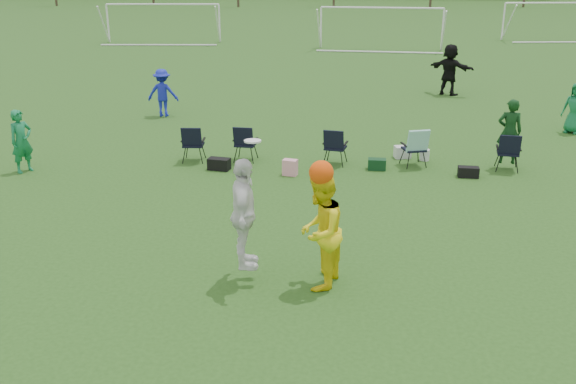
# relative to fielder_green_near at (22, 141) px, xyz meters

# --- Properties ---
(ground) EXTENTS (260.00, 260.00, 0.00)m
(ground) POSITION_rel_fielder_green_near_xyz_m (5.85, -6.62, -0.79)
(ground) COLOR #254D18
(ground) RESTS_ON ground
(fielder_green_near) EXTENTS (0.63, 0.69, 1.59)m
(fielder_green_near) POSITION_rel_fielder_green_near_xyz_m (0.00, 0.00, 0.00)
(fielder_green_near) COLOR #157844
(fielder_green_near) RESTS_ON ground
(fielder_blue) EXTENTS (1.06, 0.64, 1.61)m
(fielder_blue) POSITION_rel_fielder_green_near_xyz_m (1.76, 6.40, 0.01)
(fielder_blue) COLOR #1722AE
(fielder_blue) RESTS_ON ground
(fielder_green_far) EXTENTS (0.91, 0.85, 1.56)m
(fielder_green_far) POSITION_rel_fielder_green_near_xyz_m (15.00, 5.38, -0.02)
(fielder_green_far) COLOR #136F3D
(fielder_green_far) RESTS_ON ground
(fielder_black) EXTENTS (1.85, 1.55, 2.00)m
(fielder_black) POSITION_rel_fielder_green_near_xyz_m (11.99, 11.14, 0.21)
(fielder_black) COLOR black
(fielder_black) RESTS_ON ground
(center_contest) EXTENTS (1.98, 1.13, 2.41)m
(center_contest) POSITION_rel_fielder_green_near_xyz_m (7.22, -5.34, 0.29)
(center_contest) COLOR white
(center_contest) RESTS_ON ground
(sideline_setup) EXTENTS (8.77, 2.13, 1.80)m
(sideline_setup) POSITION_rel_fielder_green_near_xyz_m (8.59, 1.38, -0.26)
(sideline_setup) COLOR #0E3312
(sideline_setup) RESTS_ON ground
(goal_left) EXTENTS (7.39, 0.76, 2.46)m
(goal_left) POSITION_rel_fielder_green_near_xyz_m (-4.15, 27.38, 1.13)
(goal_left) COLOR white
(goal_left) RESTS_ON ground
(goal_mid) EXTENTS (7.40, 0.63, 2.46)m
(goal_mid) POSITION_rel_fielder_green_near_xyz_m (9.85, 25.38, 1.13)
(goal_mid) COLOR white
(goal_mid) RESTS_ON ground
(goal_right) EXTENTS (7.35, 1.14, 2.46)m
(goal_right) POSITION_rel_fielder_green_near_xyz_m (21.85, 31.38, 1.13)
(goal_right) COLOR white
(goal_right) RESTS_ON ground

